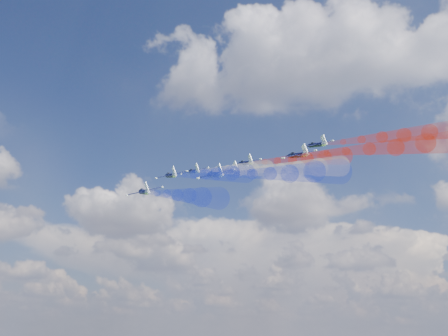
% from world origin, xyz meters
% --- Properties ---
extents(jet_lead, '(13.53, 13.62, 7.94)m').
position_xyz_m(jet_lead, '(-2.88, 7.76, 136.31)').
color(jet_lead, black).
extents(trail_lead, '(30.20, 33.88, 15.18)m').
position_xyz_m(trail_lead, '(13.76, -10.85, 129.69)').
color(trail_lead, white).
extents(jet_inner_left, '(13.53, 13.62, 7.94)m').
position_xyz_m(jet_inner_left, '(-1.96, -9.01, 130.40)').
color(jet_inner_left, black).
extents(trail_inner_left, '(30.20, 33.88, 15.18)m').
position_xyz_m(trail_inner_left, '(14.68, -27.63, 123.77)').
color(trail_inner_left, '#1A2FE3').
extents(jet_inner_right, '(13.53, 13.62, 7.94)m').
position_xyz_m(jet_inner_right, '(13.02, 5.52, 136.40)').
color(jet_inner_right, black).
extents(trail_inner_right, '(30.20, 33.88, 15.18)m').
position_xyz_m(trail_inner_right, '(29.66, -13.09, 129.78)').
color(trail_inner_right, red).
extents(jet_outer_left, '(13.53, 13.62, 7.94)m').
position_xyz_m(jet_outer_left, '(-1.83, -22.86, 122.72)').
color(jet_outer_left, black).
extents(trail_outer_left, '(30.20, 33.88, 15.18)m').
position_xyz_m(trail_outer_left, '(14.81, -41.47, 116.09)').
color(trail_outer_left, '#1A2FE3').
extents(jet_center_third, '(13.53, 13.62, 7.94)m').
position_xyz_m(jet_center_third, '(14.06, -9.68, 129.78)').
color(jet_center_third, black).
extents(trail_center_third, '(30.20, 33.88, 15.18)m').
position_xyz_m(trail_center_third, '(30.70, -28.30, 123.16)').
color(trail_center_third, white).
extents(jet_outer_right, '(13.53, 13.62, 7.94)m').
position_xyz_m(jet_outer_right, '(32.96, 1.55, 137.84)').
color(jet_outer_right, black).
extents(trail_outer_right, '(30.20, 33.88, 15.18)m').
position_xyz_m(trail_outer_right, '(49.60, -17.06, 131.21)').
color(trail_outer_right, red).
extents(jet_rear_left, '(13.53, 13.62, 7.94)m').
position_xyz_m(jet_rear_left, '(16.02, -25.58, 124.14)').
color(jet_rear_left, black).
extents(trail_rear_left, '(30.20, 33.88, 15.18)m').
position_xyz_m(trail_rear_left, '(32.66, -44.19, 117.52)').
color(trail_rear_left, '#1A2FE3').
extents(jet_rear_right, '(13.53, 13.62, 7.94)m').
position_xyz_m(jet_rear_right, '(31.43, -15.15, 130.00)').
color(jet_rear_right, black).
extents(trail_rear_right, '(30.20, 33.88, 15.18)m').
position_xyz_m(trail_rear_right, '(48.07, -33.76, 123.37)').
color(trail_rear_right, red).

